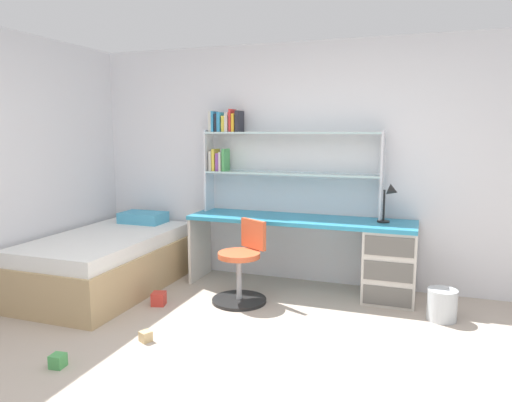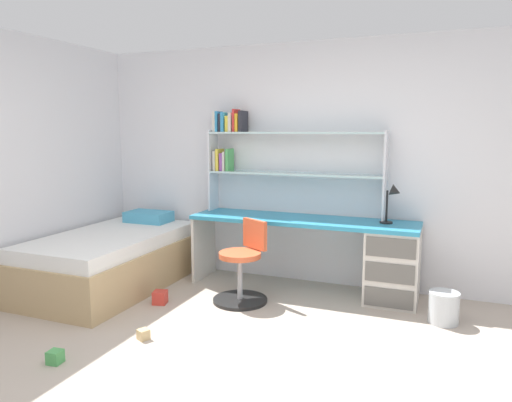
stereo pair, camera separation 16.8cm
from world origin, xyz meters
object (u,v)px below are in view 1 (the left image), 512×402
at_px(desk_lamp, 391,197).
at_px(toy_block_natural_0, 146,336).
at_px(bookshelf_hutch, 264,150).
at_px(swivel_chair, 242,270).
at_px(desk, 361,254).
at_px(toy_block_red_1, 159,299).
at_px(bed_platform, 108,262).
at_px(toy_block_green_2, 58,361).
at_px(waste_bin, 442,305).

bearing_deg(desk_lamp, toy_block_natural_0, -136.10).
relative_size(bookshelf_hutch, swivel_chair, 2.43).
bearing_deg(desk_lamp, desk, -175.44).
bearing_deg(toy_block_natural_0, toy_block_red_1, 113.59).
distance_m(bed_platform, toy_block_red_1, 0.81).
xyz_separation_m(bed_platform, toy_block_green_2, (0.70, -1.51, -0.24)).
distance_m(bookshelf_hutch, toy_block_green_2, 2.79).
bearing_deg(bookshelf_hutch, desk_lamp, -6.31).
xyz_separation_m(swivel_chair, bed_platform, (-1.43, -0.11, -0.02)).
height_order(desk_lamp, waste_bin, desk_lamp).
xyz_separation_m(swivel_chair, toy_block_natural_0, (-0.38, -1.07, -0.26)).
bearing_deg(toy_block_green_2, desk_lamp, 46.96).
height_order(desk_lamp, toy_block_red_1, desk_lamp).
relative_size(waste_bin, toy_block_natural_0, 3.33).
relative_size(desk_lamp, toy_block_natural_0, 4.72).
bearing_deg(toy_block_green_2, toy_block_natural_0, 57.95).
bearing_deg(bookshelf_hutch, waste_bin, -16.81).
distance_m(desk_lamp, toy_block_red_1, 2.38).
height_order(bed_platform, toy_block_red_1, bed_platform).
bearing_deg(toy_block_natural_0, desk, 48.18).
relative_size(desk, toy_block_red_1, 18.72).
relative_size(desk, waste_bin, 8.42).
relative_size(swivel_chair, waste_bin, 2.86).
bearing_deg(toy_block_natural_0, toy_block_green_2, -122.05).
xyz_separation_m(desk_lamp, toy_block_natural_0, (-1.69, -1.62, -0.96)).
height_order(swivel_chair, toy_block_natural_0, swivel_chair).
bearing_deg(toy_block_red_1, swivel_chair, 27.33).
bearing_deg(toy_block_natural_0, bookshelf_hutch, 78.10).
xyz_separation_m(bed_platform, toy_block_red_1, (0.74, -0.25, -0.22)).
height_order(swivel_chair, toy_block_green_2, swivel_chair).
bearing_deg(waste_bin, swivel_chair, -175.17).
bearing_deg(waste_bin, toy_block_red_1, -168.40).
height_order(desk, waste_bin, desk).
bearing_deg(swivel_chair, bookshelf_hutch, 90.88).
bearing_deg(toy_block_red_1, bookshelf_hutch, 57.05).
xyz_separation_m(desk_lamp, bed_platform, (-2.74, -0.66, -0.71)).
bearing_deg(swivel_chair, toy_block_red_1, -152.67).
height_order(desk, toy_block_green_2, desk).
bearing_deg(desk, waste_bin, -27.07).
xyz_separation_m(desk_lamp, swivel_chair, (-1.30, -0.55, -0.69)).
bearing_deg(bed_platform, waste_bin, 4.68).
distance_m(waste_bin, toy_block_green_2, 3.09).
distance_m(toy_block_natural_0, toy_block_red_1, 0.78).
xyz_separation_m(bookshelf_hutch, toy_block_natural_0, (-0.37, -1.77, -1.37)).
distance_m(bookshelf_hutch, bed_platform, 1.99).
relative_size(desk, bed_platform, 1.21).
height_order(bed_platform, toy_block_natural_0, bed_platform).
relative_size(desk, toy_block_green_2, 24.59).
height_order(bookshelf_hutch, desk_lamp, bookshelf_hutch).
relative_size(bookshelf_hutch, toy_block_red_1, 15.41).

